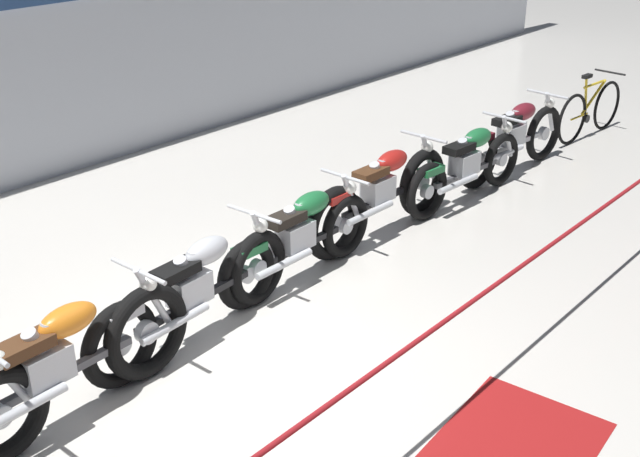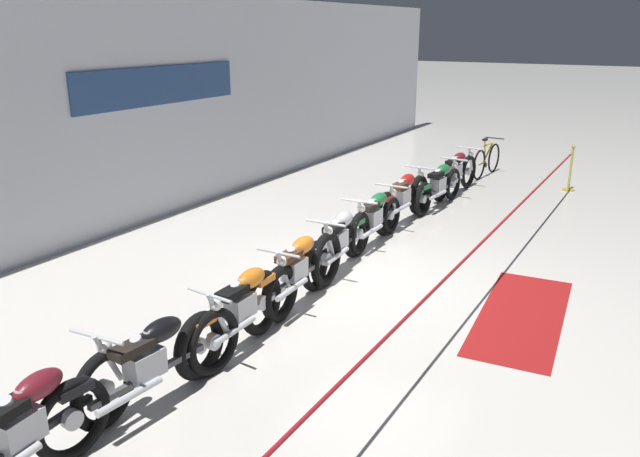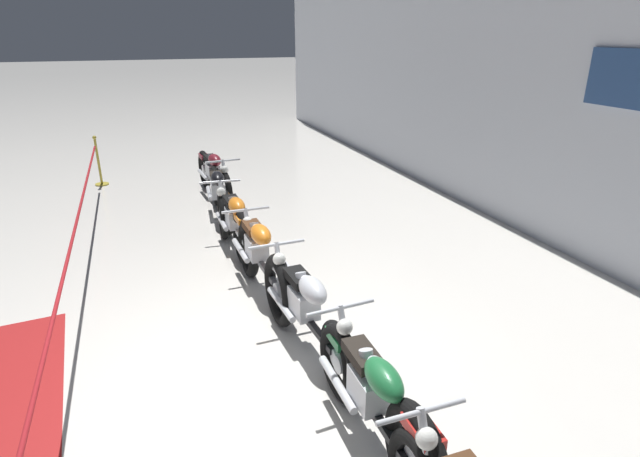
% 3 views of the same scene
% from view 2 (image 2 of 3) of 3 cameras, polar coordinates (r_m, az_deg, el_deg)
% --- Properties ---
extents(ground_plane, '(120.00, 120.00, 0.00)m').
position_cam_2_polar(ground_plane, '(9.34, 5.17, -4.57)').
color(ground_plane, silver).
extents(back_wall, '(28.00, 0.29, 4.20)m').
position_cam_2_polar(back_wall, '(11.82, -17.98, 9.98)').
color(back_wall, silver).
rests_on(back_wall, ground).
extents(motorcycle_maroon_0, '(2.47, 0.62, 0.96)m').
position_cam_2_polar(motorcycle_maroon_0, '(5.74, -25.24, -16.42)').
color(motorcycle_maroon_0, black).
rests_on(motorcycle_maroon_0, ground).
extents(motorcycle_black_1, '(2.44, 0.62, 0.95)m').
position_cam_2_polar(motorcycle_black_1, '(6.30, -15.23, -12.06)').
color(motorcycle_black_1, black).
rests_on(motorcycle_black_1, ground).
extents(motorcycle_orange_2, '(2.30, 0.62, 0.95)m').
position_cam_2_polar(motorcycle_orange_2, '(7.28, -7.00, -7.38)').
color(motorcycle_orange_2, black).
rests_on(motorcycle_orange_2, ground).
extents(motorcycle_orange_3, '(2.48, 0.62, 0.98)m').
position_cam_2_polar(motorcycle_orange_3, '(8.21, -2.14, -4.09)').
color(motorcycle_orange_3, black).
rests_on(motorcycle_orange_3, ground).
extents(motorcycle_silver_4, '(2.32, 0.62, 0.94)m').
position_cam_2_polar(motorcycle_silver_4, '(9.44, 1.75, -1.24)').
color(motorcycle_silver_4, black).
rests_on(motorcycle_silver_4, ground).
extents(motorcycle_green_5, '(2.08, 0.62, 0.92)m').
position_cam_2_polar(motorcycle_green_5, '(10.64, 4.98, 0.87)').
color(motorcycle_green_5, black).
rests_on(motorcycle_green_5, ground).
extents(motorcycle_red_6, '(2.33, 0.62, 0.97)m').
position_cam_2_polar(motorcycle_red_6, '(11.83, 7.61, 2.68)').
color(motorcycle_red_6, black).
rests_on(motorcycle_red_6, ground).
extents(motorcycle_green_7, '(2.18, 0.62, 0.92)m').
position_cam_2_polar(motorcycle_green_7, '(13.07, 10.84, 3.88)').
color(motorcycle_green_7, black).
rests_on(motorcycle_green_7, ground).
extents(motorcycle_maroon_8, '(2.25, 0.62, 0.96)m').
position_cam_2_polar(motorcycle_maroon_8, '(14.20, 12.29, 4.99)').
color(motorcycle_maroon_8, black).
rests_on(motorcycle_maroon_8, ground).
extents(bicycle, '(1.76, 0.48, 0.98)m').
position_cam_2_polar(bicycle, '(16.18, 15.00, 6.03)').
color(bicycle, black).
rests_on(bicycle, ground).
extents(stanchion_far_left, '(14.00, 0.28, 1.05)m').
position_cam_2_polar(stanchion_far_left, '(7.13, 11.21, -5.48)').
color(stanchion_far_left, gold).
rests_on(stanchion_far_left, ground).
extents(stanchion_mid_left, '(0.28, 0.28, 1.05)m').
position_cam_2_polar(stanchion_mid_left, '(15.32, 21.89, 4.56)').
color(stanchion_mid_left, gold).
rests_on(stanchion_mid_left, ground).
extents(floor_banner, '(2.89, 1.24, 0.01)m').
position_cam_2_polar(floor_banner, '(8.56, 17.95, -7.55)').
color(floor_banner, maroon).
rests_on(floor_banner, ground).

